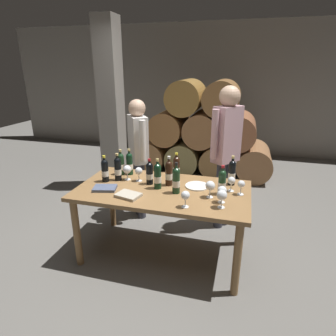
{
  "coord_description": "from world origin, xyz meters",
  "views": [
    {
      "loc": [
        0.73,
        -2.48,
        1.91
      ],
      "look_at": [
        0.0,
        0.2,
        0.91
      ],
      "focal_mm": 30.36,
      "sensor_mm": 36.0,
      "label": 1
    }
  ],
  "objects_px": {
    "tasting_notebook": "(105,188)",
    "taster_seated_left": "(138,150)",
    "wine_glass_5": "(231,181)",
    "leather_ledger": "(128,195)",
    "wine_bottle_2": "(105,170)",
    "wine_glass_2": "(185,196)",
    "serving_plate": "(197,186)",
    "wine_bottle_5": "(169,173)",
    "wine_bottle_9": "(158,176)",
    "wine_glass_7": "(139,171)",
    "wine_glass_1": "(222,195)",
    "wine_glass_4": "(222,191)",
    "wine_glass_3": "(210,186)",
    "sommelier_presenting": "(226,146)",
    "dining_table": "(163,197)",
    "wine_bottle_1": "(232,172)",
    "wine_bottle_8": "(222,182)",
    "wine_bottle_10": "(176,167)",
    "wine_bottle_0": "(150,173)",
    "wine_bottle_6": "(121,164)",
    "wine_bottle_7": "(130,163)",
    "wine_glass_6": "(241,185)",
    "wine_bottle_3": "(118,169)",
    "wine_bottle_4": "(176,180)",
    "wine_glass_0": "(127,170)"
  },
  "relations": [
    {
      "from": "wine_glass_6",
      "to": "wine_glass_7",
      "type": "height_order",
      "value": "wine_glass_7"
    },
    {
      "from": "wine_bottle_7",
      "to": "wine_glass_6",
      "type": "distance_m",
      "value": 1.24
    },
    {
      "from": "tasting_notebook",
      "to": "wine_glass_5",
      "type": "bearing_deg",
      "value": -0.5
    },
    {
      "from": "wine_bottle_9",
      "to": "leather_ledger",
      "type": "height_order",
      "value": "wine_bottle_9"
    },
    {
      "from": "dining_table",
      "to": "wine_bottle_1",
      "type": "bearing_deg",
      "value": 24.3
    },
    {
      "from": "dining_table",
      "to": "taster_seated_left",
      "type": "xyz_separation_m",
      "value": [
        -0.53,
        0.72,
        0.25
      ]
    },
    {
      "from": "dining_table",
      "to": "wine_glass_1",
      "type": "height_order",
      "value": "wine_glass_1"
    },
    {
      "from": "wine_glass_1",
      "to": "wine_glass_7",
      "type": "relative_size",
      "value": 1.07
    },
    {
      "from": "dining_table",
      "to": "wine_glass_2",
      "type": "relative_size",
      "value": 11.25
    },
    {
      "from": "wine_bottle_5",
      "to": "wine_glass_2",
      "type": "xyz_separation_m",
      "value": [
        0.26,
        -0.43,
        -0.03
      ]
    },
    {
      "from": "wine_bottle_0",
      "to": "wine_bottle_2",
      "type": "height_order",
      "value": "wine_bottle_2"
    },
    {
      "from": "wine_glass_5",
      "to": "leather_ledger",
      "type": "distance_m",
      "value": 0.99
    },
    {
      "from": "wine_bottle_7",
      "to": "wine_bottle_1",
      "type": "bearing_deg",
      "value": 0.05
    },
    {
      "from": "dining_table",
      "to": "wine_bottle_2",
      "type": "xyz_separation_m",
      "value": [
        -0.64,
        0.03,
        0.22
      ]
    },
    {
      "from": "tasting_notebook",
      "to": "taster_seated_left",
      "type": "bearing_deg",
      "value": 74.72
    },
    {
      "from": "wine_bottle_2",
      "to": "wine_bottle_9",
      "type": "relative_size",
      "value": 0.92
    },
    {
      "from": "wine_bottle_8",
      "to": "tasting_notebook",
      "type": "distance_m",
      "value": 1.14
    },
    {
      "from": "dining_table",
      "to": "wine_glass_3",
      "type": "bearing_deg",
      "value": -8.51
    },
    {
      "from": "wine_bottle_8",
      "to": "wine_glass_3",
      "type": "relative_size",
      "value": 1.76
    },
    {
      "from": "wine_bottle_6",
      "to": "wine_glass_7",
      "type": "bearing_deg",
      "value": -27.39
    },
    {
      "from": "tasting_notebook",
      "to": "taster_seated_left",
      "type": "height_order",
      "value": "taster_seated_left"
    },
    {
      "from": "wine_bottle_3",
      "to": "wine_glass_2",
      "type": "relative_size",
      "value": 1.96
    },
    {
      "from": "wine_bottle_10",
      "to": "wine_glass_1",
      "type": "xyz_separation_m",
      "value": [
        0.54,
        -0.58,
        -0.01
      ]
    },
    {
      "from": "wine_glass_6",
      "to": "wine_bottle_1",
      "type": "bearing_deg",
      "value": 114.12
    },
    {
      "from": "wine_bottle_0",
      "to": "wine_bottle_6",
      "type": "distance_m",
      "value": 0.44
    },
    {
      "from": "wine_bottle_2",
      "to": "wine_bottle_5",
      "type": "height_order",
      "value": "wine_bottle_5"
    },
    {
      "from": "wine_bottle_8",
      "to": "wine_bottle_9",
      "type": "xyz_separation_m",
      "value": [
        -0.62,
        -0.03,
        0.01
      ]
    },
    {
      "from": "wine_bottle_2",
      "to": "wine_bottle_6",
      "type": "xyz_separation_m",
      "value": [
        0.07,
        0.24,
        0.0
      ]
    },
    {
      "from": "dining_table",
      "to": "wine_glass_4",
      "type": "bearing_deg",
      "value": -14.13
    },
    {
      "from": "wine_bottle_5",
      "to": "wine_bottle_6",
      "type": "bearing_deg",
      "value": 165.26
    },
    {
      "from": "wine_glass_1",
      "to": "wine_glass_4",
      "type": "xyz_separation_m",
      "value": [
        -0.01,
        0.1,
        -0.0
      ]
    },
    {
      "from": "wine_bottle_8",
      "to": "wine_bottle_10",
      "type": "distance_m",
      "value": 0.6
    },
    {
      "from": "serving_plate",
      "to": "wine_glass_2",
      "type": "bearing_deg",
      "value": -92.98
    },
    {
      "from": "wine_glass_2",
      "to": "sommelier_presenting",
      "type": "height_order",
      "value": "sommelier_presenting"
    },
    {
      "from": "taster_seated_left",
      "to": "wine_bottle_3",
      "type": "bearing_deg",
      "value": -89.56
    },
    {
      "from": "wine_bottle_6",
      "to": "tasting_notebook",
      "type": "distance_m",
      "value": 0.45
    },
    {
      "from": "wine_glass_4",
      "to": "tasting_notebook",
      "type": "xyz_separation_m",
      "value": [
        -1.14,
        -0.02,
        -0.1
      ]
    },
    {
      "from": "wine_bottle_3",
      "to": "wine_bottle_6",
      "type": "bearing_deg",
      "value": 103.27
    },
    {
      "from": "wine_glass_3",
      "to": "sommelier_presenting",
      "type": "bearing_deg",
      "value": 85.18
    },
    {
      "from": "wine_bottle_3",
      "to": "wine_glass_6",
      "type": "bearing_deg",
      "value": -1.45
    },
    {
      "from": "wine_bottle_2",
      "to": "wine_bottle_7",
      "type": "relative_size",
      "value": 0.96
    },
    {
      "from": "wine_bottle_5",
      "to": "wine_glass_6",
      "type": "xyz_separation_m",
      "value": [
        0.71,
        -0.04,
        -0.03
      ]
    },
    {
      "from": "wine_glass_1",
      "to": "wine_glass_3",
      "type": "distance_m",
      "value": 0.21
    },
    {
      "from": "wine_bottle_3",
      "to": "tasting_notebook",
      "type": "relative_size",
      "value": 1.35
    },
    {
      "from": "wine_bottle_7",
      "to": "wine_glass_3",
      "type": "bearing_deg",
      "value": -20.99
    },
    {
      "from": "wine_bottle_4",
      "to": "wine_glass_7",
      "type": "height_order",
      "value": "wine_bottle_4"
    },
    {
      "from": "wine_glass_2",
      "to": "serving_plate",
      "type": "xyz_separation_m",
      "value": [
        0.02,
        0.46,
        -0.1
      ]
    },
    {
      "from": "tasting_notebook",
      "to": "wine_bottle_2",
      "type": "bearing_deg",
      "value": 100.74
    },
    {
      "from": "wine_bottle_9",
      "to": "wine_glass_7",
      "type": "bearing_deg",
      "value": 153.35
    },
    {
      "from": "wine_glass_0",
      "to": "wine_glass_7",
      "type": "height_order",
      "value": "wine_glass_0"
    }
  ]
}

